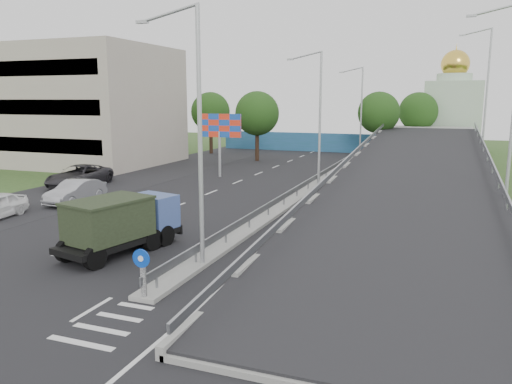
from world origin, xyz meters
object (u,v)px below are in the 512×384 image
at_px(lamp_post_far, 360,107).
at_px(billboard, 219,129).
at_px(church, 452,110).
at_px(lamp_post_mid, 318,112).
at_px(dump_truck, 122,222).
at_px(sign_bollard, 143,273).
at_px(parked_car_b, 76,192).
at_px(parked_car_c, 79,176).
at_px(lamp_post_near, 195,124).

xyz_separation_m(lamp_post_far, billboard, (-9.11, -18.00, -1.62)).
distance_m(lamp_post_far, church, 17.15).
bearing_deg(church, lamp_post_mid, -106.22).
distance_m(lamp_post_far, dump_truck, 39.84).
bearing_deg(sign_bollard, parked_car_b, 136.91).
xyz_separation_m(sign_bollard, church, (10.00, 57.83, 4.28)).
xyz_separation_m(lamp_post_far, dump_truck, (-4.07, -39.38, -4.40)).
bearing_deg(dump_truck, parked_car_c, 148.46).
height_order(sign_bollard, dump_truck, dump_truck).
xyz_separation_m(lamp_post_near, parked_car_b, (-13.38, 8.59, -5.04)).
distance_m(sign_bollard, lamp_post_near, 6.12).
relative_size(lamp_post_far, billboard, 1.83).
height_order(lamp_post_far, billboard, lamp_post_far).
height_order(lamp_post_far, parked_car_b, lamp_post_far).
distance_m(sign_bollard, parked_car_c, 24.67).
bearing_deg(dump_truck, parked_car_b, 152.51).
bearing_deg(lamp_post_mid, parked_car_b, -139.55).
relative_size(billboard, parked_car_b, 1.18).
xyz_separation_m(lamp_post_mid, billboard, (-9.11, 2.00, -1.62)).
relative_size(sign_bollard, lamp_post_far, 0.17).
xyz_separation_m(lamp_post_near, lamp_post_mid, (0.00, 20.00, 0.00)).
distance_m(lamp_post_near, parked_car_b, 16.68).
height_order(billboard, dump_truck, billboard).
distance_m(lamp_post_near, church, 54.90).
relative_size(billboard, parked_car_c, 0.91).
bearing_deg(dump_truck, billboard, 116.35).
height_order(dump_truck, parked_car_c, dump_truck).
bearing_deg(sign_bollard, lamp_post_far, 89.86).
bearing_deg(dump_truck, sign_bollard, -35.18).
xyz_separation_m(sign_bollard, lamp_post_mid, (0.11, 23.83, 4.77)).
relative_size(sign_bollard, parked_car_c, 0.28).
height_order(sign_bollard, billboard, billboard).
relative_size(church, billboard, 2.51).
xyz_separation_m(church, parked_car_b, (-23.27, -45.41, -4.54)).
distance_m(sign_bollard, church, 58.84).
bearing_deg(lamp_post_far, sign_bollard, -90.14).
height_order(lamp_post_mid, dump_truck, lamp_post_mid).
height_order(lamp_post_mid, parked_car_b, lamp_post_mid).
height_order(church, billboard, church).
distance_m(sign_bollard, billboard, 27.53).
bearing_deg(lamp_post_far, billboard, -116.84).
bearing_deg(church, parked_car_b, -117.13).
bearing_deg(parked_car_c, lamp_post_mid, 15.31).
bearing_deg(parked_car_b, billboard, 70.73).
relative_size(dump_truck, parked_car_c, 1.01).
relative_size(lamp_post_near, dump_truck, 1.66).
bearing_deg(lamp_post_far, lamp_post_mid, -90.00).
distance_m(sign_bollard, parked_car_b, 18.18).
relative_size(lamp_post_mid, billboard, 1.83).
bearing_deg(billboard, lamp_post_far, 63.16).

